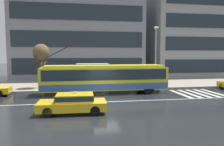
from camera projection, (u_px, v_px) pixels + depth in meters
name	position (u px, v px, depth m)	size (l,w,h in m)	color
ground_plane	(104.00, 99.00, 18.58)	(160.00, 160.00, 0.00)	#202427
sidewalk_slab	(95.00, 84.00, 27.72)	(80.00, 10.00, 0.14)	gray
crosswalk_stripe_edge_near	(180.00, 94.00, 20.95)	(0.44, 4.40, 0.01)	beige
crosswalk_stripe_inner_a	(189.00, 94.00, 21.09)	(0.44, 4.40, 0.01)	beige
crosswalk_stripe_center	(198.00, 93.00, 21.24)	(0.44, 4.40, 0.01)	beige
crosswalk_stripe_inner_b	(206.00, 93.00, 21.39)	(0.44, 4.40, 0.01)	beige
crosswalk_stripe_edge_far	(214.00, 93.00, 21.53)	(0.44, 4.40, 0.01)	beige
lane_centre_line	(106.00, 102.00, 17.40)	(72.00, 0.14, 0.01)	silver
trolleybus	(105.00, 78.00, 21.18)	(12.86, 2.73, 5.12)	gold
taxi_oncoming_near	(73.00, 102.00, 14.04)	(4.42, 1.99, 1.39)	yellow
bus_shelter	(92.00, 69.00, 24.94)	(3.65, 1.78, 2.63)	gray
pedestrian_at_shelter	(71.00, 73.00, 24.37)	(1.11, 1.11, 1.91)	#45414A
pedestrian_approaching_curb	(63.00, 73.00, 24.26)	(1.58, 1.58, 1.96)	black
pedestrian_walking_past	(131.00, 72.00, 25.46)	(1.45, 1.45, 1.96)	#525353
street_lamp	(156.00, 52.00, 24.09)	(0.60, 0.32, 6.73)	gray
street_tree_bare	(41.00, 53.00, 23.58)	(1.78, 1.80, 4.81)	brown
office_tower_corner_left	(79.00, 6.00, 35.84)	(20.28, 10.66, 23.69)	gray
office_tower_corner_right	(217.00, 26.00, 40.89)	(27.26, 12.24, 18.24)	gray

